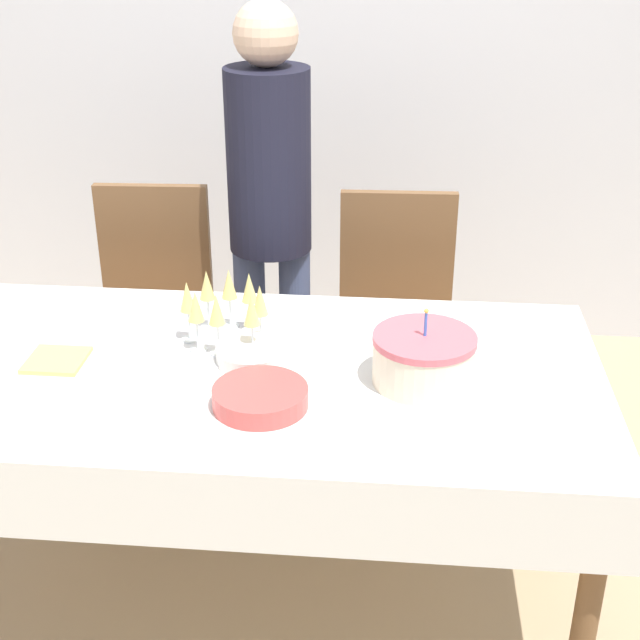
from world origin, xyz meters
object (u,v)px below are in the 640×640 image
(champagne_tray, at_px, (225,312))
(plate_stack_dessert, at_px, (252,354))
(dining_chair_far_right, at_px, (395,320))
(birthday_cake, at_px, (424,359))
(dining_chair_far_left, at_px, (153,311))
(plate_stack_main, at_px, (260,397))
(person_standing, at_px, (270,197))

(champagne_tray, xyz_separation_m, plate_stack_dessert, (0.09, -0.10, -0.07))
(dining_chair_far_right, bearing_deg, birthday_cake, -84.96)
(dining_chair_far_left, xyz_separation_m, birthday_cake, (0.94, -0.82, 0.29))
(plate_stack_main, bearing_deg, person_standing, 96.62)
(plate_stack_dessert, relative_size, person_standing, 0.12)
(dining_chair_far_right, height_order, champagne_tray, dining_chair_far_right)
(person_standing, bearing_deg, dining_chair_far_right, -4.50)
(champagne_tray, bearing_deg, dining_chair_far_left, 121.55)
(birthday_cake, distance_m, plate_stack_dessert, 0.46)
(dining_chair_far_left, distance_m, dining_chair_far_right, 0.86)
(dining_chair_far_left, bearing_deg, plate_stack_dessert, -57.13)
(dining_chair_far_left, relative_size, plate_stack_dessert, 5.04)
(plate_stack_main, bearing_deg, birthday_cake, 21.54)
(dining_chair_far_left, distance_m, plate_stack_dessert, 0.93)
(champagne_tray, xyz_separation_m, plate_stack_main, (0.14, -0.33, -0.07))
(dining_chair_far_right, height_order, birthday_cake, birthday_cake)
(plate_stack_dessert, bearing_deg, person_standing, 94.39)
(person_standing, bearing_deg, champagne_tray, -92.32)
(dining_chair_far_right, height_order, person_standing, person_standing)
(plate_stack_dessert, xyz_separation_m, person_standing, (-0.06, 0.79, 0.18))
(plate_stack_main, relative_size, plate_stack_dessert, 1.23)
(dining_chair_far_left, relative_size, person_standing, 0.60)
(champagne_tray, relative_size, person_standing, 0.20)
(dining_chair_far_left, bearing_deg, person_standing, 4.61)
(dining_chair_far_left, height_order, plate_stack_main, dining_chair_far_left)
(birthday_cake, xyz_separation_m, plate_stack_dessert, (-0.45, 0.07, -0.04))
(dining_chair_far_left, xyz_separation_m, dining_chair_far_right, (0.86, 0.00, 0.00))
(champagne_tray, relative_size, plate_stack_main, 1.36)
(dining_chair_far_right, xyz_separation_m, plate_stack_main, (-0.32, -0.98, 0.25))
(birthday_cake, height_order, plate_stack_dessert, birthday_cake)
(dining_chair_far_left, xyz_separation_m, plate_stack_dessert, (0.49, -0.75, 0.25))
(plate_stack_main, xyz_separation_m, person_standing, (-0.12, 1.01, 0.17))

